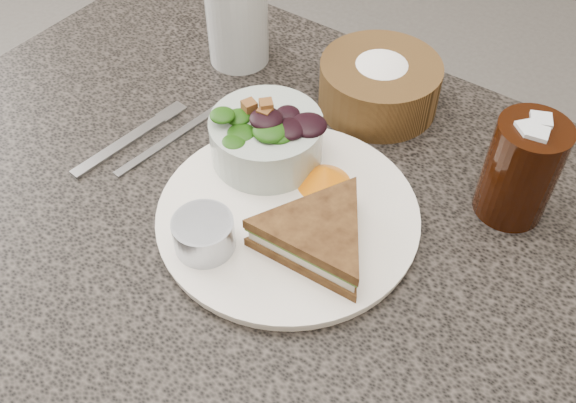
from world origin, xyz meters
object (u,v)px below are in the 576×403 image
(sandwich, at_px, (318,236))
(salad_bowl, at_px, (266,132))
(cola_glass, at_px, (522,166))
(dining_table, at_px, (276,363))
(bread_basket, at_px, (380,78))
(dinner_plate, at_px, (288,216))
(water_glass, at_px, (237,19))
(dressing_ramekin, at_px, (204,234))

(sandwich, xyz_separation_m, salad_bowl, (-0.13, 0.08, 0.02))
(cola_glass, bearing_deg, sandwich, -127.05)
(dining_table, xyz_separation_m, bread_basket, (0.01, 0.23, 0.42))
(bread_basket, relative_size, cola_glass, 1.17)
(dinner_plate, relative_size, sandwich, 1.85)
(sandwich, distance_m, cola_glass, 0.23)
(dinner_plate, height_order, salad_bowl, salad_bowl)
(dinner_plate, bearing_deg, bread_basket, 94.94)
(dining_table, xyz_separation_m, water_glass, (-0.21, 0.21, 0.44))
(sandwich, distance_m, dressing_ramekin, 0.12)
(sandwich, bearing_deg, bread_basket, 103.89)
(dinner_plate, relative_size, cola_glass, 2.17)
(salad_bowl, relative_size, water_glass, 1.03)
(sandwich, height_order, bread_basket, bread_basket)
(dinner_plate, distance_m, salad_bowl, 0.10)
(dining_table, distance_m, salad_bowl, 0.43)
(dining_table, xyz_separation_m, salad_bowl, (-0.05, 0.06, 0.43))
(dinner_plate, xyz_separation_m, dressing_ramekin, (-0.04, -0.09, 0.03))
(dinner_plate, height_order, dressing_ramekin, dressing_ramekin)
(cola_glass, bearing_deg, dining_table, -144.61)
(dining_table, relative_size, bread_basket, 6.34)
(dining_table, height_order, water_glass, water_glass)
(sandwich, xyz_separation_m, dressing_ramekin, (-0.10, -0.07, -0.00))
(bread_basket, distance_m, cola_glass, 0.23)
(dining_table, bearing_deg, bread_basket, 88.49)
(salad_bowl, bearing_deg, dining_table, -49.73)
(water_glass, bearing_deg, cola_glass, -6.58)
(dressing_ramekin, bearing_deg, bread_basket, 85.79)
(sandwich, xyz_separation_m, cola_glass, (0.14, 0.18, 0.03))
(dining_table, bearing_deg, cola_glass, 35.39)
(dinner_plate, relative_size, dressing_ramekin, 4.47)
(dining_table, height_order, bread_basket, bread_basket)
(dining_table, distance_m, bread_basket, 0.48)
(sandwich, relative_size, water_glass, 1.21)
(salad_bowl, xyz_separation_m, cola_glass, (0.27, 0.10, 0.02))
(salad_bowl, height_order, dressing_ramekin, salad_bowl)
(bread_basket, xyz_separation_m, cola_glass, (0.22, -0.07, 0.02))
(salad_bowl, bearing_deg, sandwich, -32.59)
(water_glass, bearing_deg, dinner_plate, -41.72)
(bread_basket, bearing_deg, dressing_ramekin, -94.21)
(salad_bowl, distance_m, water_glass, 0.22)
(dining_table, bearing_deg, dressing_ramekin, -100.74)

